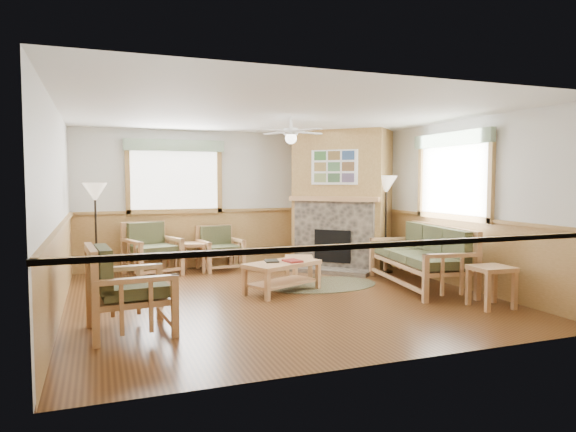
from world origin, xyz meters
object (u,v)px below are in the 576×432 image
object	(u,v)px
coffee_table	(282,277)
armchair_back_left	(152,249)
floor_lamp_left	(96,234)
end_table_chairs	(194,257)
sofa	(419,256)
armchair_left	(130,289)
footstool	(299,268)
end_table_sofa	(491,287)
floor_lamp_right	(386,224)
armchair_back_right	(220,248)

from	to	relation	value
coffee_table	armchair_back_left	bearing A→B (deg)	103.11
armchair_back_left	floor_lamp_left	xyz separation A→B (m)	(-0.96, -0.57, 0.37)
end_table_chairs	armchair_back_left	bearing A→B (deg)	-174.45
end_table_chairs	floor_lamp_left	distance (m)	1.94
sofa	armchair_left	bearing A→B (deg)	-69.10
floor_lamp_left	footstool	bearing A→B (deg)	-14.28
footstool	floor_lamp_left	world-z (taller)	floor_lamp_left
end_table_sofa	floor_lamp_left	world-z (taller)	floor_lamp_left
armchair_left	floor_lamp_right	distance (m)	5.29
coffee_table	footstool	xyz separation A→B (m)	(0.60, 0.81, -0.03)
sofa	end_table_sofa	world-z (taller)	sofa
armchair_left	coffee_table	distance (m)	2.71
armchair_back_right	floor_lamp_right	size ratio (longest dim) A/B	0.46
armchair_back_left	armchair_back_right	world-z (taller)	armchair_back_left
footstool	floor_lamp_left	distance (m)	3.45
end_table_chairs	footstool	size ratio (longest dim) A/B	1.15
footstool	coffee_table	bearing A→B (deg)	-126.38
footstool	floor_lamp_right	size ratio (longest dim) A/B	0.26
armchair_back_right	coffee_table	xyz separation A→B (m)	(0.45, -2.29, -0.18)
armchair_back_left	floor_lamp_right	bearing A→B (deg)	-35.59
sofa	floor_lamp_left	size ratio (longest dim) A/B	1.28
armchair_back_right	footstool	size ratio (longest dim) A/B	1.76
sofa	armchair_back_right	bearing A→B (deg)	-126.36
armchair_back_right	floor_lamp_left	size ratio (longest dim) A/B	0.50
armchair_back_right	end_table_chairs	distance (m)	0.52
armchair_left	coffee_table	bearing A→B (deg)	-64.61
armchair_left	end_table_chairs	bearing A→B (deg)	-25.64
armchair_left	end_table_sofa	size ratio (longest dim) A/B	1.77
end_table_sofa	footstool	world-z (taller)	end_table_sofa
coffee_table	floor_lamp_left	bearing A→B (deg)	123.68
coffee_table	armchair_back_right	bearing A→B (deg)	76.25
armchair_back_left	footstool	size ratio (longest dim) A/B	2.01
end_table_chairs	end_table_sofa	distance (m)	5.33
sofa	footstool	xyz separation A→B (m)	(-1.63, 1.20, -0.29)
end_table_sofa	end_table_chairs	bearing A→B (deg)	128.33
sofa	coffee_table	bearing A→B (deg)	-91.21
end_table_chairs	floor_lamp_right	size ratio (longest dim) A/B	0.30
footstool	floor_lamp_right	world-z (taller)	floor_lamp_right
footstool	end_table_chairs	bearing A→B (deg)	136.19
end_table_chairs	footstool	world-z (taller)	end_table_chairs
sofa	end_table_chairs	xyz separation A→B (m)	(-3.17, 2.69, -0.22)
armchair_back_left	armchair_back_right	bearing A→B (deg)	-15.27
end_table_chairs	footstool	distance (m)	2.15
armchair_left	footstool	distance (m)	3.66
armchair_back_left	end_table_chairs	xyz separation A→B (m)	(0.78, 0.08, -0.21)
end_table_chairs	floor_lamp_right	bearing A→B (deg)	-21.69
end_table_sofa	sofa	bearing A→B (deg)	94.95
armchair_back_right	armchair_left	bearing A→B (deg)	-125.19
armchair_back_left	end_table_sofa	size ratio (longest dim) A/B	1.69
floor_lamp_left	coffee_table	bearing A→B (deg)	-31.46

